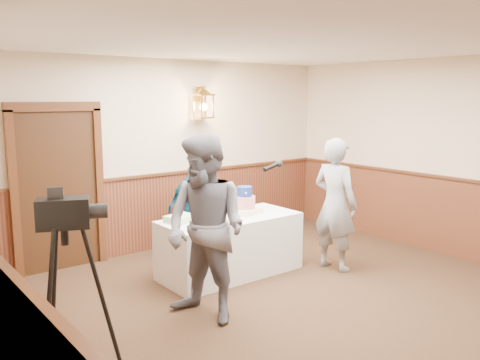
# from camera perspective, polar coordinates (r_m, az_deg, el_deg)

# --- Properties ---
(ground) EXTENTS (7.00, 7.00, 0.00)m
(ground) POSITION_cam_1_polar(r_m,az_deg,el_deg) (5.35, 11.45, -15.77)
(ground) COLOR black
(ground) RESTS_ON ground
(room_shell) EXTENTS (6.02, 7.02, 2.81)m
(room_shell) POSITION_cam_1_polar(r_m,az_deg,el_deg) (5.17, 7.78, 1.10)
(room_shell) COLOR beige
(room_shell) RESTS_ON ground
(display_table) EXTENTS (1.80, 0.80, 0.75)m
(display_table) POSITION_cam_1_polar(r_m,az_deg,el_deg) (6.54, -1.09, -7.36)
(display_table) COLOR silver
(display_table) RESTS_ON ground
(tiered_cake) EXTENTS (0.39, 0.39, 0.36)m
(tiered_cake) POSITION_cam_1_polar(r_m,az_deg,el_deg) (6.60, 0.53, -2.58)
(tiered_cake) COLOR #FCE3BE
(tiered_cake) RESTS_ON display_table
(sheet_cake_yellow) EXTENTS (0.32, 0.25, 0.06)m
(sheet_cake_yellow) POSITION_cam_1_polar(r_m,az_deg,el_deg) (6.17, -2.19, -4.47)
(sheet_cake_yellow) COLOR #EBF391
(sheet_cake_yellow) RESTS_ON display_table
(sheet_cake_green) EXTENTS (0.39, 0.34, 0.08)m
(sheet_cake_green) POSITION_cam_1_polar(r_m,az_deg,el_deg) (6.22, -6.67, -4.33)
(sheet_cake_green) COLOR #96D599
(sheet_cake_green) RESTS_ON display_table
(interviewer) EXTENTS (1.63, 1.08, 1.90)m
(interviewer) POSITION_cam_1_polar(r_m,az_deg,el_deg) (5.10, -3.83, -5.53)
(interviewer) COLOR slate
(interviewer) RESTS_ON ground
(baker) EXTENTS (0.49, 0.68, 1.74)m
(baker) POSITION_cam_1_polar(r_m,az_deg,el_deg) (6.73, 10.63, -2.69)
(baker) COLOR gray
(baker) RESTS_ON ground
(assistant_p) EXTENTS (0.92, 0.51, 1.48)m
(assistant_p) POSITION_cam_1_polar(r_m,az_deg,el_deg) (7.13, -4.76, -2.95)
(assistant_p) COLOR navy
(assistant_p) RESTS_ON ground
(tv_camera_rig) EXTENTS (0.59, 0.56, 1.52)m
(tv_camera_rig) POSITION_cam_1_polar(r_m,az_deg,el_deg) (4.16, -18.66, -13.33)
(tv_camera_rig) COLOR black
(tv_camera_rig) RESTS_ON ground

